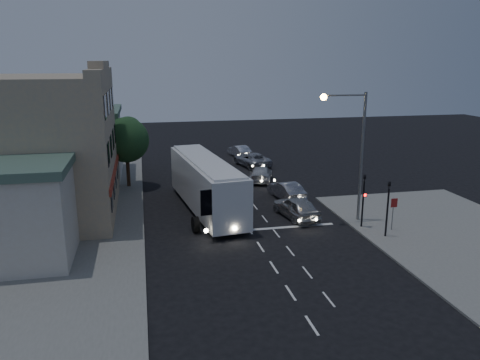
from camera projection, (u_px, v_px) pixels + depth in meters
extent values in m
plane|color=black|center=(257.00, 241.00, 29.80)|extent=(120.00, 120.00, 0.00)
cube|color=slate|center=(478.00, 247.00, 28.60)|extent=(12.00, 24.00, 0.12)
cube|color=slate|center=(61.00, 214.00, 34.76)|extent=(12.00, 50.00, 0.12)
cube|color=silver|center=(312.00, 325.00, 20.33)|extent=(0.12, 1.60, 0.01)
cube|color=silver|center=(291.00, 293.00, 23.17)|extent=(0.12, 1.60, 0.01)
cube|color=silver|center=(274.00, 267.00, 26.01)|extent=(0.12, 1.60, 0.01)
cube|color=silver|center=(260.00, 247.00, 28.85)|extent=(0.12, 1.60, 0.01)
cube|color=silver|center=(250.00, 230.00, 31.69)|extent=(0.12, 1.60, 0.01)
cube|color=silver|center=(240.00, 216.00, 34.54)|extent=(0.12, 1.60, 0.01)
cube|color=silver|center=(233.00, 204.00, 37.38)|extent=(0.12, 1.60, 0.01)
cube|color=silver|center=(226.00, 194.00, 40.22)|extent=(0.12, 1.60, 0.01)
cube|color=silver|center=(220.00, 185.00, 43.06)|extent=(0.12, 1.60, 0.01)
cube|color=silver|center=(215.00, 177.00, 45.90)|extent=(0.12, 1.60, 0.01)
cube|color=silver|center=(329.00, 299.00, 22.54)|extent=(0.10, 1.50, 0.01)
cube|color=silver|center=(307.00, 272.00, 25.38)|extent=(0.10, 1.50, 0.01)
cube|color=silver|center=(290.00, 251.00, 28.23)|extent=(0.10, 1.50, 0.01)
cube|color=silver|center=(276.00, 233.00, 31.07)|extent=(0.10, 1.50, 0.01)
cube|color=silver|center=(265.00, 219.00, 33.91)|extent=(0.10, 1.50, 0.01)
cube|color=silver|center=(255.00, 206.00, 36.75)|extent=(0.10, 1.50, 0.01)
cube|color=silver|center=(247.00, 196.00, 39.59)|extent=(0.10, 1.50, 0.01)
cube|color=silver|center=(239.00, 187.00, 42.43)|extent=(0.10, 1.50, 0.01)
cube|color=silver|center=(233.00, 179.00, 45.28)|extent=(0.10, 1.50, 0.01)
cube|color=silver|center=(227.00, 172.00, 48.12)|extent=(0.10, 1.50, 0.01)
cube|color=silver|center=(278.00, 228.00, 32.09)|extent=(8.00, 0.35, 0.01)
cube|color=white|center=(206.00, 184.00, 35.33)|extent=(4.33, 13.27, 3.47)
cube|color=white|center=(206.00, 160.00, 34.88)|extent=(3.85, 12.78, 0.20)
cube|color=black|center=(220.00, 201.00, 29.08)|extent=(2.49, 0.44, 1.63)
cube|color=black|center=(222.00, 172.00, 35.94)|extent=(1.41, 10.78, 0.98)
cube|color=black|center=(187.00, 174.00, 35.40)|extent=(1.41, 10.78, 0.98)
cube|color=maroon|center=(222.00, 185.00, 36.76)|extent=(0.78, 5.93, 1.52)
cube|color=maroon|center=(186.00, 187.00, 36.21)|extent=(0.78, 5.93, 1.52)
cylinder|color=black|center=(196.00, 225.00, 31.14)|extent=(0.51, 1.12, 1.09)
cylinder|color=black|center=(235.00, 222.00, 31.68)|extent=(0.51, 1.12, 1.09)
cylinder|color=black|center=(185.00, 195.00, 38.03)|extent=(0.51, 1.12, 1.09)
cylinder|color=black|center=(218.00, 193.00, 38.57)|extent=(0.51, 1.12, 1.09)
cylinder|color=black|center=(183.00, 189.00, 39.77)|extent=(0.51, 1.12, 1.09)
cylinder|color=black|center=(215.00, 187.00, 40.32)|extent=(0.51, 1.12, 1.09)
cylinder|color=#FFF2CC|center=(206.00, 231.00, 29.28)|extent=(0.29, 0.09, 0.28)
cylinder|color=#FFF2CC|center=(235.00, 229.00, 29.65)|extent=(0.29, 0.09, 0.28)
imported|color=#ABABAC|center=(296.00, 207.00, 33.98)|extent=(2.66, 4.94, 1.60)
imported|color=gray|center=(286.00, 190.00, 38.54)|extent=(2.19, 4.65, 1.47)
imported|color=silver|center=(261.00, 174.00, 44.40)|extent=(3.34, 5.04, 1.36)
imported|color=#A0A1A7|center=(252.00, 159.00, 50.50)|extent=(3.66, 5.79, 1.49)
imported|color=silver|center=(239.00, 151.00, 55.36)|extent=(2.25, 4.40, 1.38)
cylinder|color=black|center=(363.00, 204.00, 31.65)|extent=(0.12, 0.12, 3.20)
imported|color=black|center=(365.00, 175.00, 31.14)|extent=(0.15, 0.18, 0.90)
cube|color=black|center=(365.00, 195.00, 31.30)|extent=(0.25, 0.12, 0.30)
cube|color=#FF0C0C|center=(365.00, 195.00, 31.24)|extent=(0.16, 0.02, 0.18)
cylinder|color=black|center=(387.00, 213.00, 29.90)|extent=(0.12, 0.12, 3.20)
imported|color=black|center=(390.00, 182.00, 29.38)|extent=(0.18, 0.15, 0.90)
cylinder|color=slate|center=(393.00, 215.00, 31.19)|extent=(0.06, 0.06, 2.00)
cube|color=maroon|center=(394.00, 203.00, 30.90)|extent=(0.45, 0.03, 0.60)
cylinder|color=slate|center=(362.00, 158.00, 32.33)|extent=(0.20, 0.20, 9.00)
cylinder|color=slate|center=(345.00, 95.00, 30.95)|extent=(3.00, 0.12, 0.12)
sphere|color=#FFBF59|center=(324.00, 97.00, 30.68)|extent=(0.44, 0.44, 0.44)
cube|color=tan|center=(40.00, 148.00, 33.29)|extent=(10.00, 12.00, 10.00)
cube|color=tan|center=(100.00, 72.00, 32.88)|extent=(1.00, 12.00, 0.50)
cube|color=tan|center=(99.00, 65.00, 32.75)|extent=(1.00, 6.00, 0.50)
cube|color=#9D3020|center=(115.00, 172.00, 34.80)|extent=(0.15, 12.00, 0.50)
cube|color=black|center=(112.00, 199.00, 30.74)|extent=(0.06, 1.30, 1.50)
cube|color=black|center=(114.00, 187.00, 33.58)|extent=(0.06, 1.30, 1.50)
cube|color=black|center=(116.00, 177.00, 36.42)|extent=(0.06, 1.30, 1.50)
cube|color=black|center=(117.00, 169.00, 39.26)|extent=(0.06, 1.30, 1.50)
cube|color=black|center=(108.00, 154.00, 29.99)|extent=(0.06, 1.30, 1.50)
cube|color=black|center=(111.00, 146.00, 32.83)|extent=(0.06, 1.30, 1.50)
cube|color=black|center=(113.00, 139.00, 35.67)|extent=(0.06, 1.30, 1.50)
cube|color=black|center=(115.00, 133.00, 38.51)|extent=(0.06, 1.30, 1.50)
cube|color=black|center=(105.00, 107.00, 29.23)|extent=(0.06, 1.30, 1.50)
cube|color=black|center=(108.00, 103.00, 32.08)|extent=(0.06, 1.30, 1.50)
cube|color=black|center=(110.00, 99.00, 34.92)|extent=(0.06, 1.30, 1.50)
cube|color=black|center=(113.00, 96.00, 37.76)|extent=(0.06, 1.30, 1.50)
cube|color=beige|center=(4.00, 219.00, 25.74)|extent=(7.00, 5.00, 5.20)
cube|color=beige|center=(72.00, 146.00, 45.26)|extent=(9.00, 9.00, 6.00)
cube|color=#4A6556|center=(69.00, 112.00, 44.45)|extent=(9.40, 9.40, 0.50)
cylinder|color=black|center=(128.00, 171.00, 41.99)|extent=(0.32, 0.32, 2.80)
sphere|color=#19391D|center=(126.00, 140.00, 41.28)|extent=(4.00, 4.00, 4.00)
sphere|color=#275227|center=(128.00, 131.00, 41.72)|extent=(2.60, 2.60, 2.60)
sphere|color=#19391D|center=(122.00, 137.00, 40.56)|extent=(2.40, 2.40, 2.40)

